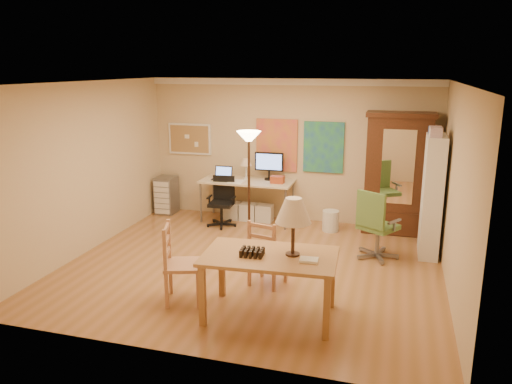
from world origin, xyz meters
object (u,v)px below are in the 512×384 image
(office_chair_green, at_px, (376,240))
(armoire, at_px, (397,181))
(office_chair_black, at_px, (222,213))
(bookshelf, at_px, (432,196))
(dining_table, at_px, (278,243))
(computer_desk, at_px, (249,196))

(office_chair_green, xyz_separation_m, armoire, (0.25, 1.42, 0.64))
(office_chair_black, distance_m, bookshelf, 3.75)
(office_chair_black, xyz_separation_m, office_chair_green, (2.87, -0.89, 0.05))
(dining_table, height_order, computer_desk, dining_table)
(dining_table, relative_size, armoire, 0.75)
(computer_desk, relative_size, office_chair_black, 1.91)
(office_chair_green, xyz_separation_m, bookshelf, (0.79, 0.43, 0.65))
(office_chair_green, bearing_deg, dining_table, -114.80)
(office_chair_green, bearing_deg, bookshelf, 28.48)
(computer_desk, distance_m, bookshelf, 3.41)
(computer_desk, xyz_separation_m, bookshelf, (3.25, -0.91, 0.46))
(computer_desk, bearing_deg, armoire, 1.66)
(office_chair_black, bearing_deg, office_chair_green, -17.31)
(dining_table, relative_size, computer_desk, 0.92)
(office_chair_black, height_order, armoire, armoire)
(office_chair_black, relative_size, bookshelf, 0.49)
(armoire, bearing_deg, office_chair_black, -170.44)
(computer_desk, distance_m, armoire, 2.75)
(dining_table, xyz_separation_m, armoire, (1.28, 3.65, 0.01))
(office_chair_green, bearing_deg, armoire, 80.01)
(office_chair_black, relative_size, office_chair_green, 0.84)
(bookshelf, bearing_deg, dining_table, -124.40)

